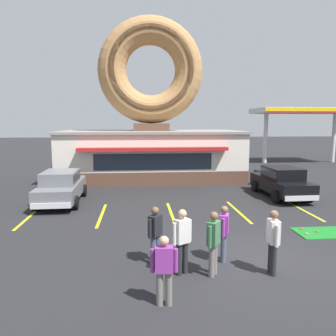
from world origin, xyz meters
TOP-DOWN VIEW (x-y plane):
  - ground_plane at (0.00, 0.00)m, footprint 160.00×160.00m
  - donut_shop_building at (-2.42, 13.94)m, footprint 12.30×6.75m
  - mini_donut_mid_right at (2.56, 1.79)m, footprint 0.13×0.13m
  - mini_donut_far_left at (2.63, 2.35)m, footprint 0.13×0.13m
  - mini_donut_far_centre at (3.05, 2.00)m, footprint 0.13×0.13m
  - golf_ball at (3.58, 1.69)m, footprint 0.04×0.04m
  - car_black at (4.23, 7.68)m, footprint 2.04×4.59m
  - car_grey at (-7.10, 7.31)m, footprint 2.04×4.59m
  - pedestrian_blue_sweater_man at (-1.44, -0.90)m, footprint 0.41×0.51m
  - pedestrian_hooded_kid at (0.11, -0.97)m, footprint 0.26×0.60m
  - pedestrian_leather_jacket_man at (-2.88, 0.01)m, footprint 0.42×0.49m
  - pedestrian_clipboard_woman at (-2.23, -0.76)m, footprint 0.53×0.40m
  - pedestrian_beanie_man at (-0.94, -0.04)m, footprint 0.35×0.57m
  - pedestrian_crossing_woman at (-2.81, -2.19)m, footprint 0.59×0.26m
  - trash_bin at (4.20, 10.99)m, footprint 0.57×0.57m
  - gas_station_canopy at (12.52, 22.07)m, footprint 9.00×4.46m
  - parking_stripe_far_left at (-7.93, 5.00)m, footprint 0.12×3.60m
  - parking_stripe_left at (-4.93, 5.00)m, footprint 0.12×3.60m
  - parking_stripe_mid_left at (-1.93, 5.00)m, footprint 0.12×3.60m
  - parking_stripe_centre at (1.07, 5.00)m, footprint 0.12×3.60m
  - parking_stripe_mid_right at (4.07, 5.00)m, footprint 0.12×3.60m

SIDE VIEW (x-z plane):
  - ground_plane at x=0.00m, z-range 0.00..0.00m
  - parking_stripe_far_left at x=-7.93m, z-range 0.00..0.01m
  - parking_stripe_left at x=-4.93m, z-range 0.00..0.01m
  - parking_stripe_mid_left at x=-1.93m, z-range 0.00..0.01m
  - parking_stripe_centre at x=1.07m, z-range 0.00..0.01m
  - parking_stripe_mid_right at x=4.07m, z-range 0.00..0.01m
  - mini_donut_mid_right at x=2.56m, z-range 0.03..0.07m
  - mini_donut_far_left at x=2.63m, z-range 0.03..0.07m
  - mini_donut_far_centre at x=3.05m, z-range 0.03..0.07m
  - golf_ball at x=3.58m, z-range 0.03..0.07m
  - trash_bin at x=4.20m, z-range 0.01..0.99m
  - pedestrian_crossing_woman at x=-2.81m, z-range 0.08..1.64m
  - car_black at x=4.23m, z-range 0.07..1.67m
  - car_grey at x=-7.10m, z-range 0.07..1.67m
  - pedestrian_beanie_man at x=-0.94m, z-range 0.08..1.69m
  - pedestrian_leather_jacket_man at x=-2.88m, z-range 0.08..1.70m
  - pedestrian_blue_sweater_man at x=-1.44m, z-range 0.09..1.79m
  - pedestrian_hooded_kid at x=0.11m, z-range 0.10..1.81m
  - pedestrian_clipboard_woman at x=-2.23m, z-range 0.10..1.84m
  - donut_shop_building at x=-2.42m, z-range -1.74..9.22m
  - gas_station_canopy at x=12.52m, z-range 2.21..7.51m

